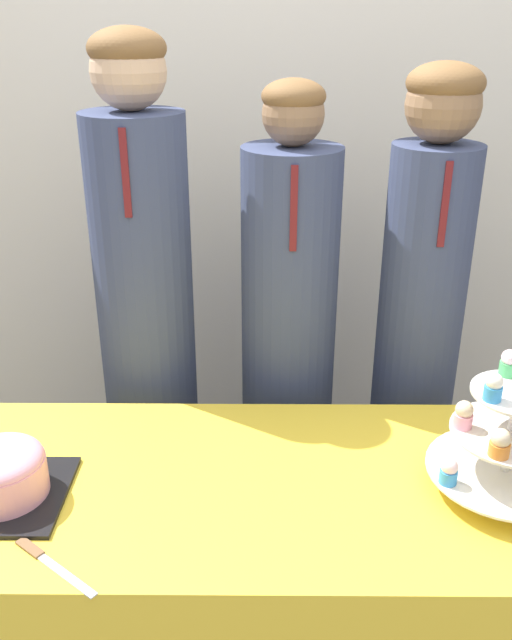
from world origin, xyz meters
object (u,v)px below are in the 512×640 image
object	(u,v)px
cupcake_stand	(511,436)
round_cake	(1,473)
student_2	(417,344)
cake_knife	(43,558)
student_1	(288,361)
student_0	(148,338)

from	to	relation	value
cupcake_stand	round_cake	bearing A→B (deg)	-178.04
cupcake_stand	student_2	bearing A→B (deg)	96.82
cake_knife	student_1	bearing A→B (deg)	95.91
round_cake	student_2	world-z (taller)	student_2
cupcake_stand	student_2	distance (m)	0.60
student_0	student_2	xyz separation A→B (m)	(0.80, -0.00, -0.02)
cake_knife	student_0	bearing A→B (deg)	121.73
round_cake	cupcake_stand	world-z (taller)	cupcake_stand
student_0	cupcake_stand	bearing A→B (deg)	-34.10
cupcake_stand	student_0	xyz separation A→B (m)	(-0.87, 0.59, -0.05)
cake_knife	student_1	distance (m)	0.95
cake_knife	student_0	size ratio (longest dim) A/B	0.12
round_cake	cake_knife	bearing A→B (deg)	-53.52
round_cake	student_2	distance (m)	1.19
student_2	cupcake_stand	bearing A→B (deg)	-83.18
cupcake_stand	student_2	size ratio (longest dim) A/B	0.21
round_cake	cake_knife	distance (m)	0.23
cake_knife	cupcake_stand	size ratio (longest dim) A/B	0.57
round_cake	cupcake_stand	distance (m)	1.09
round_cake	student_1	world-z (taller)	student_1
round_cake	student_2	size ratio (longest dim) A/B	0.17
cupcake_stand	student_0	distance (m)	1.05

